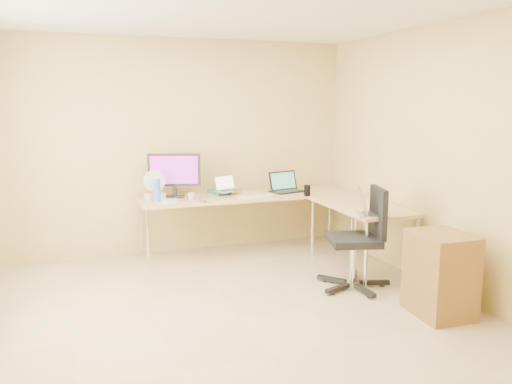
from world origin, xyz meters
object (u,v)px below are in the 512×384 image
object	(u,v)px
laptop_center	(228,184)
laptop_return	(373,205)
laptop_black	(288,182)
mug	(191,196)
keyboard	(253,196)
water_bottle	(157,191)
office_chair	(354,239)
desk_return	(361,237)
desk_fan	(154,186)
cabinet	(440,275)
desk_main	(249,224)
monitor	(174,175)

from	to	relation	value
laptop_center	laptop_return	world-z (taller)	laptop_center
laptop_black	mug	xyz separation A→B (m)	(-1.25, -0.10, -0.09)
keyboard	mug	size ratio (longest dim) A/B	4.44
laptop_center	laptop_return	size ratio (longest dim) A/B	0.87
laptop_center	water_bottle	distance (m)	0.91
laptop_black	office_chair	xyz separation A→B (m)	(0.06, -1.53, -0.36)
mug	desk_return	bearing A→B (deg)	-28.59
laptop_black	desk_fan	xyz separation A→B (m)	(-1.65, 0.07, 0.03)
keyboard	desk_fan	world-z (taller)	desk_fan
desk_return	laptop_center	world-z (taller)	laptop_center
laptop_center	keyboard	world-z (taller)	laptop_center
water_bottle	cabinet	world-z (taller)	water_bottle
laptop_return	desk_main	bearing A→B (deg)	50.11
desk_main	laptop_black	xyz separation A→B (m)	(0.53, 0.03, 0.49)
laptop_black	desk_fan	world-z (taller)	desk_fan
desk_fan	office_chair	size ratio (longest dim) A/B	0.30
desk_return	office_chair	size ratio (longest dim) A/B	1.26
mug	laptop_return	world-z (taller)	laptop_return
monitor	laptop_return	world-z (taller)	monitor
desk_main	monitor	size ratio (longest dim) A/B	4.30
water_bottle	cabinet	size ratio (longest dim) A/B	0.36
laptop_center	cabinet	distance (m)	2.76
monitor	mug	size ratio (longest dim) A/B	7.07
laptop_black	mug	world-z (taller)	laptop_black
mug	cabinet	size ratio (longest dim) A/B	0.12
laptop_center	office_chair	world-z (taller)	office_chair
cabinet	laptop_center	bearing A→B (deg)	119.44
desk_main	cabinet	bearing A→B (deg)	-67.72
keyboard	desk_fan	distance (m)	1.17
laptop_center	mug	distance (m)	0.53
keyboard	cabinet	world-z (taller)	keyboard
laptop_center	water_bottle	size ratio (longest dim) A/B	1.08
keyboard	laptop_return	distance (m)	1.56
desk_main	office_chair	xyz separation A→B (m)	(0.59, -1.50, 0.14)
desk_return	laptop_black	bearing A→B (deg)	113.51
desk_main	laptop_center	bearing A→B (deg)	158.99
desk_main	cabinet	size ratio (longest dim) A/B	3.55
keyboard	water_bottle	distance (m)	1.13
mug	water_bottle	xyz separation A→B (m)	(-0.40, -0.03, 0.09)
laptop_black	cabinet	world-z (taller)	laptop_black
desk_return	cabinet	bearing A→B (deg)	-90.60
monitor	laptop_return	xyz separation A→B (m)	(1.67, -1.65, -0.15)
water_bottle	office_chair	bearing A→B (deg)	-39.15
desk_main	laptop_black	bearing A→B (deg)	3.37
monitor	desk_fan	size ratio (longest dim) A/B	1.97
monitor	water_bottle	distance (m)	0.37
office_chair	cabinet	size ratio (longest dim) A/B	1.38
desk_fan	laptop_return	bearing A→B (deg)	-48.17
mug	laptop_return	xyz separation A→B (m)	(1.52, -1.44, 0.07)
laptop_center	water_bottle	world-z (taller)	water_bottle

